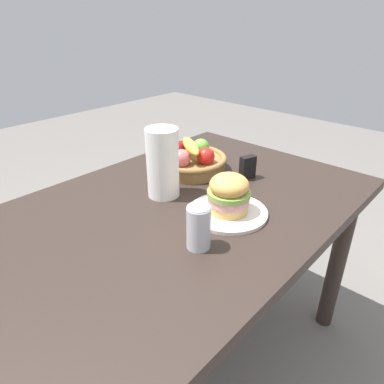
{
  "coord_description": "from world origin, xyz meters",
  "views": [
    {
      "loc": [
        -0.7,
        -0.71,
        1.32
      ],
      "look_at": [
        0.03,
        -0.05,
        0.81
      ],
      "focal_mm": 32.54,
      "sensor_mm": 36.0,
      "label": 1
    }
  ],
  "objects": [
    {
      "name": "soda_can",
      "position": [
        -0.11,
        -0.2,
        0.81
      ],
      "size": [
        0.07,
        0.07,
        0.13
      ],
      "color": "silver",
      "rests_on": "dining_table"
    },
    {
      "name": "paper_towel_roll",
      "position": [
        0.04,
        0.09,
        0.87
      ],
      "size": [
        0.11,
        0.11,
        0.24
      ],
      "primitive_type": "cylinder",
      "color": "white",
      "rests_on": "dining_table"
    },
    {
      "name": "dining_table",
      "position": [
        0.0,
        0.0,
        0.65
      ],
      "size": [
        1.4,
        0.9,
        0.75
      ],
      "color": "#2D231E",
      "rests_on": "ground_plane"
    },
    {
      "name": "ground_plane",
      "position": [
        0.0,
        0.0,
        0.0
      ],
      "size": [
        8.0,
        8.0,
        0.0
      ],
      "primitive_type": "plane",
      "color": "slate"
    },
    {
      "name": "sandwich",
      "position": [
        0.09,
        -0.15,
        0.82
      ],
      "size": [
        0.14,
        0.14,
        0.13
      ],
      "color": "#DBAD60",
      "rests_on": "plate"
    },
    {
      "name": "napkin_holder",
      "position": [
        0.35,
        -0.05,
        0.8
      ],
      "size": [
        0.07,
        0.05,
        0.09
      ],
      "primitive_type": "cube",
      "rotation": [
        0.0,
        0.0,
        -0.3
      ],
      "color": "black",
      "rests_on": "dining_table"
    },
    {
      "name": "fruit_basket",
      "position": [
        0.26,
        0.17,
        0.8
      ],
      "size": [
        0.29,
        0.29,
        0.14
      ],
      "color": "olive",
      "rests_on": "dining_table"
    },
    {
      "name": "plate",
      "position": [
        0.09,
        -0.15,
        0.76
      ],
      "size": [
        0.25,
        0.25,
        0.01
      ],
      "primitive_type": "cylinder",
      "color": "silver",
      "rests_on": "dining_table"
    }
  ]
}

